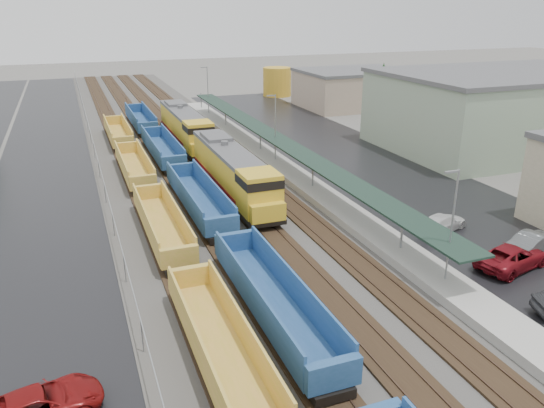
{
  "coord_description": "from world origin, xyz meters",
  "views": [
    {
      "loc": [
        -11.5,
        -4.06,
        17.05
      ],
      "look_at": [
        2.78,
        33.41,
        2.0
      ],
      "focal_mm": 35.0,
      "sensor_mm": 36.0,
      "label": 1
    }
  ],
  "objects_px": {
    "well_string_yellow": "(185,272)",
    "well_string_blue": "(228,239)",
    "storage_tank": "(277,82)",
    "locomotive_trail": "(186,127)",
    "parked_car_east_c": "(442,223)",
    "locomotive_lead": "(233,172)",
    "parked_car_east_e": "(535,243)",
    "parked_car_east_b": "(512,257)",
    "parked_car_west_c": "(39,405)"
  },
  "relations": [
    {
      "from": "storage_tank",
      "to": "locomotive_trail",
      "type": "bearing_deg",
      "value": -127.49
    },
    {
      "from": "parked_car_east_e",
      "to": "parked_car_east_b",
      "type": "bearing_deg",
      "value": 95.48
    },
    {
      "from": "parked_car_east_c",
      "to": "parked_car_east_b",
      "type": "bearing_deg",
      "value": 164.66
    },
    {
      "from": "well_string_yellow",
      "to": "storage_tank",
      "type": "xyz_separation_m",
      "value": [
        33.72,
        70.0,
        1.63
      ]
    },
    {
      "from": "locomotive_lead",
      "to": "storage_tank",
      "type": "height_order",
      "value": "storage_tank"
    },
    {
      "from": "well_string_yellow",
      "to": "well_string_blue",
      "type": "height_order",
      "value": "well_string_blue"
    },
    {
      "from": "parked_car_east_b",
      "to": "parked_car_west_c",
      "type": "bearing_deg",
      "value": 84.23
    },
    {
      "from": "well_string_yellow",
      "to": "storage_tank",
      "type": "height_order",
      "value": "storage_tank"
    },
    {
      "from": "well_string_yellow",
      "to": "parked_car_west_c",
      "type": "relative_size",
      "value": 18.15
    },
    {
      "from": "locomotive_lead",
      "to": "locomotive_trail",
      "type": "bearing_deg",
      "value": 90.0
    },
    {
      "from": "locomotive_trail",
      "to": "storage_tank",
      "type": "distance_m",
      "value": 42.26
    },
    {
      "from": "parked_car_west_c",
      "to": "storage_tank",
      "type": "bearing_deg",
      "value": -38.69
    },
    {
      "from": "parked_car_east_b",
      "to": "well_string_blue",
      "type": "bearing_deg",
      "value": 49.65
    },
    {
      "from": "storage_tank",
      "to": "well_string_yellow",
      "type": "bearing_deg",
      "value": -115.72
    },
    {
      "from": "well_string_blue",
      "to": "parked_car_east_e",
      "type": "distance_m",
      "value": 22.46
    },
    {
      "from": "locomotive_trail",
      "to": "well_string_blue",
      "type": "height_order",
      "value": "locomotive_trail"
    },
    {
      "from": "well_string_yellow",
      "to": "parked_car_east_e",
      "type": "bearing_deg",
      "value": -9.1
    },
    {
      "from": "well_string_yellow",
      "to": "parked_car_east_b",
      "type": "relative_size",
      "value": 16.78
    },
    {
      "from": "parked_car_east_e",
      "to": "well_string_blue",
      "type": "bearing_deg",
      "value": 54.61
    },
    {
      "from": "locomotive_lead",
      "to": "well_string_yellow",
      "type": "bearing_deg",
      "value": -117.34
    },
    {
      "from": "parked_car_east_b",
      "to": "storage_tank",
      "type": "bearing_deg",
      "value": -22.28
    },
    {
      "from": "well_string_yellow",
      "to": "parked_car_east_c",
      "type": "relative_size",
      "value": 20.55
    },
    {
      "from": "locomotive_lead",
      "to": "storage_tank",
      "type": "xyz_separation_m",
      "value": [
        25.72,
        54.53,
        0.33
      ]
    },
    {
      "from": "parked_car_west_c",
      "to": "well_string_blue",
      "type": "bearing_deg",
      "value": -54.24
    },
    {
      "from": "storage_tank",
      "to": "parked_car_east_c",
      "type": "height_order",
      "value": "storage_tank"
    },
    {
      "from": "storage_tank",
      "to": "parked_car_east_c",
      "type": "xyz_separation_m",
      "value": [
        -12.41,
        -68.24,
        -2.1
      ]
    },
    {
      "from": "storage_tank",
      "to": "locomotive_lead",
      "type": "bearing_deg",
      "value": -115.25
    },
    {
      "from": "locomotive_lead",
      "to": "parked_car_west_c",
      "type": "relative_size",
      "value": 3.79
    },
    {
      "from": "parked_car_west_c",
      "to": "parked_car_east_e",
      "type": "xyz_separation_m",
      "value": [
        33.42,
        5.17,
        0.07
      ]
    },
    {
      "from": "locomotive_lead",
      "to": "well_string_blue",
      "type": "xyz_separation_m",
      "value": [
        -4.0,
        -11.63,
        -1.26
      ]
    },
    {
      "from": "locomotive_trail",
      "to": "parked_car_west_c",
      "type": "height_order",
      "value": "locomotive_trail"
    },
    {
      "from": "well_string_blue",
      "to": "parked_car_east_c",
      "type": "relative_size",
      "value": 22.46
    },
    {
      "from": "storage_tank",
      "to": "parked_car_east_e",
      "type": "xyz_separation_m",
      "value": [
        -8.68,
        -74.01,
        -1.97
      ]
    },
    {
      "from": "well_string_yellow",
      "to": "well_string_blue",
      "type": "xyz_separation_m",
      "value": [
        4.0,
        3.84,
        0.05
      ]
    },
    {
      "from": "well_string_blue",
      "to": "parked_car_east_b",
      "type": "relative_size",
      "value": 18.34
    },
    {
      "from": "locomotive_lead",
      "to": "parked_car_east_c",
      "type": "height_order",
      "value": "locomotive_lead"
    },
    {
      "from": "well_string_yellow",
      "to": "parked_car_east_e",
      "type": "xyz_separation_m",
      "value": [
        25.04,
        -4.01,
        -0.34
      ]
    },
    {
      "from": "well_string_yellow",
      "to": "locomotive_lead",
      "type": "bearing_deg",
      "value": 62.66
    },
    {
      "from": "storage_tank",
      "to": "parked_car_east_c",
      "type": "relative_size",
      "value": 1.17
    },
    {
      "from": "well_string_yellow",
      "to": "parked_car_east_c",
      "type": "bearing_deg",
      "value": 4.73
    },
    {
      "from": "parked_car_east_b",
      "to": "parked_car_east_c",
      "type": "height_order",
      "value": "parked_car_east_b"
    },
    {
      "from": "storage_tank",
      "to": "parked_car_west_c",
      "type": "xyz_separation_m",
      "value": [
        -42.1,
        -79.19,
        -2.04
      ]
    },
    {
      "from": "locomotive_trail",
      "to": "parked_car_east_c",
      "type": "xyz_separation_m",
      "value": [
        13.31,
        -34.71,
        -1.77
      ]
    },
    {
      "from": "locomotive_trail",
      "to": "well_string_yellow",
      "type": "relative_size",
      "value": 0.21
    },
    {
      "from": "parked_car_west_c",
      "to": "locomotive_trail",
      "type": "bearing_deg",
      "value": -30.42
    },
    {
      "from": "locomotive_trail",
      "to": "well_string_blue",
      "type": "bearing_deg",
      "value": -96.99
    },
    {
      "from": "well_string_blue",
      "to": "parked_car_east_b",
      "type": "height_order",
      "value": "well_string_blue"
    },
    {
      "from": "well_string_yellow",
      "to": "storage_tank",
      "type": "relative_size",
      "value": 17.6
    },
    {
      "from": "parked_car_west_c",
      "to": "parked_car_east_e",
      "type": "distance_m",
      "value": 33.82
    },
    {
      "from": "storage_tank",
      "to": "well_string_blue",
      "type": "bearing_deg",
      "value": -114.19
    }
  ]
}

